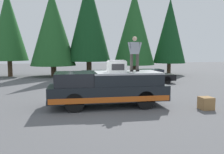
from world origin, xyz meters
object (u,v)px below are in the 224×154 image
object	(u,v)px
parked_car_black	(150,76)
parked_car_grey	(93,78)
person_on_truck_bed	(135,53)
wooden_crate	(206,103)
pickup_truck	(108,88)
compressor_unit	(117,66)

from	to	relation	value
parked_car_black	parked_car_grey	xyz separation A→B (m)	(-0.75, 4.84, 0.00)
person_on_truck_bed	parked_car_black	distance (m)	8.50
person_on_truck_bed	wooden_crate	xyz separation A→B (m)	(-1.58, -2.93, -2.27)
parked_car_black	wooden_crate	world-z (taller)	parked_car_black
person_on_truck_bed	parked_car_black	xyz separation A→B (m)	(7.51, -3.45, -1.97)
pickup_truck	person_on_truck_bed	bearing A→B (deg)	-82.63
compressor_unit	wooden_crate	world-z (taller)	compressor_unit
compressor_unit	parked_car_black	distance (m)	9.14
wooden_crate	parked_car_black	bearing A→B (deg)	-3.27
pickup_truck	parked_car_grey	size ratio (longest dim) A/B	1.35
compressor_unit	person_on_truck_bed	xyz separation A→B (m)	(0.38, -0.96, 0.62)
pickup_truck	parked_car_grey	distance (m)	6.95
pickup_truck	person_on_truck_bed	size ratio (longest dim) A/B	3.28
parked_car_black	parked_car_grey	size ratio (longest dim) A/B	1.00
compressor_unit	wooden_crate	distance (m)	4.40
wooden_crate	pickup_truck	bearing A→B (deg)	71.82
pickup_truck	wooden_crate	size ratio (longest dim) A/B	9.89
parked_car_black	parked_car_grey	world-z (taller)	same
person_on_truck_bed	parked_car_black	world-z (taller)	person_on_truck_bed
pickup_truck	person_on_truck_bed	world-z (taller)	person_on_truck_bed
person_on_truck_bed	parked_car_black	bearing A→B (deg)	-24.67
parked_car_grey	wooden_crate	world-z (taller)	parked_car_grey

